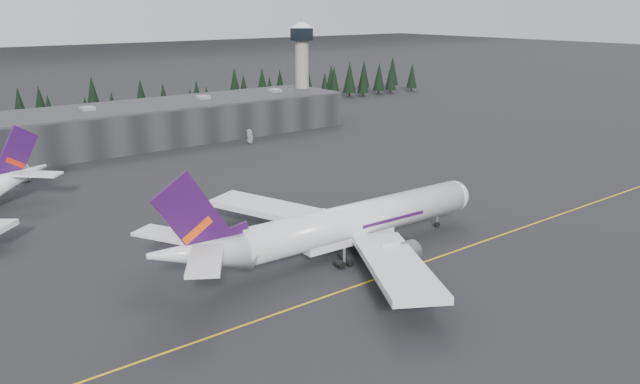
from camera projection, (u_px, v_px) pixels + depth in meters
ground at (390, 267)px, 108.44m from camera, size 1400.00×1400.00×0.00m
taxiline at (399, 271)px, 106.93m from camera, size 400.00×0.40×0.02m
terminal at (121, 127)px, 201.20m from camera, size 160.00×30.00×12.60m
control_tower at (302, 60)px, 242.67m from camera, size 10.00×10.00×37.70m
treeline at (83, 109)px, 228.85m from camera, size 360.00×20.00×15.00m
jet_main at (334, 226)px, 111.68m from camera, size 69.25×63.86×20.35m
gse_vehicle_a at (26, 179)px, 160.97m from camera, size 3.00×5.17×1.36m
gse_vehicle_b at (250, 141)px, 206.38m from camera, size 4.98×2.74×1.61m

